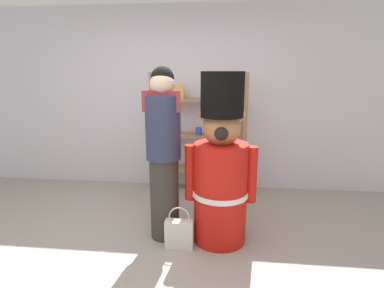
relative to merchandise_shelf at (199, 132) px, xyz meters
name	(u,v)px	position (x,y,z in m)	size (l,w,h in m)	color
ground_plane	(141,272)	(-0.33, -1.98, -0.85)	(6.40, 6.40, 0.00)	#9E9389
back_wall	(178,99)	(-0.33, 0.22, 0.45)	(6.40, 0.12, 2.60)	silver
merchandise_shelf	(199,132)	(0.00, 0.00, 0.00)	(1.32, 0.35, 1.68)	#93704C
teddy_bear_guard	(221,170)	(0.33, -1.37, -0.10)	(0.71, 0.55, 1.69)	red
person_shopper	(164,152)	(-0.23, -1.36, 0.06)	(0.36, 0.34, 1.73)	#38332D
shopping_bag	(179,233)	(-0.05, -1.56, -0.70)	(0.27, 0.11, 0.42)	silver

